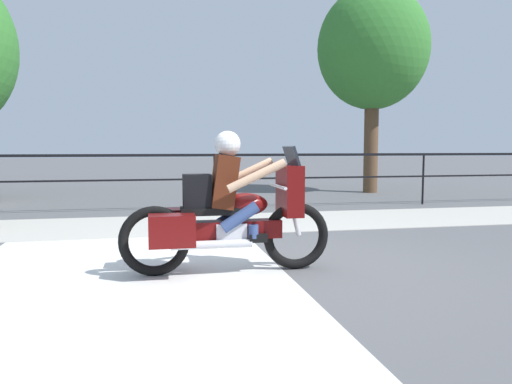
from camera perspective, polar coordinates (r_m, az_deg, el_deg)
The scene contains 6 objects.
ground_plane at distance 5.94m, azimuth 1.72°, elevation -8.51°, with size 120.00×120.00×0.00m, color #565659.
sidewalk_band at distance 9.21m, azimuth -3.19°, elevation -3.55°, with size 44.00×2.40×0.01m, color #B7B2A8.
crosswalk_band at distance 5.60m, azimuth -15.16°, elevation -9.50°, with size 3.58×6.00×0.01m, color silver.
fence_railing at distance 11.13m, azimuth -4.76°, elevation 3.01°, with size 36.00×0.05×1.25m.
motorcycle at distance 5.55m, azimuth -3.44°, elevation -2.27°, with size 2.37×0.76×1.58m.
tree_behind_sign at distance 15.93m, azimuth 13.22°, elevation 15.59°, with size 3.32×3.32×6.17m.
Camera 1 is at (-1.34, -5.61, 1.41)m, focal length 35.00 mm.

